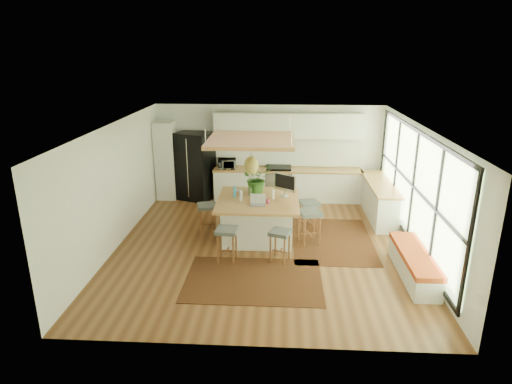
# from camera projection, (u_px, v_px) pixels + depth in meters

# --- Properties ---
(floor) EXTENTS (7.00, 7.00, 0.00)m
(floor) POSITION_uv_depth(u_px,v_px,m) (264.00, 246.00, 9.85)
(floor) COLOR brown
(floor) RESTS_ON ground
(ceiling) EXTENTS (7.00, 7.00, 0.00)m
(ceiling) POSITION_uv_depth(u_px,v_px,m) (264.00, 126.00, 9.01)
(ceiling) COLOR white
(ceiling) RESTS_ON ground
(wall_back) EXTENTS (6.50, 0.00, 6.50)m
(wall_back) POSITION_uv_depth(u_px,v_px,m) (269.00, 152.00, 12.75)
(wall_back) COLOR white
(wall_back) RESTS_ON ground
(wall_front) EXTENTS (6.50, 0.00, 6.50)m
(wall_front) POSITION_uv_depth(u_px,v_px,m) (254.00, 265.00, 6.11)
(wall_front) COLOR white
(wall_front) RESTS_ON ground
(wall_left) EXTENTS (0.00, 7.00, 7.00)m
(wall_left) POSITION_uv_depth(u_px,v_px,m) (116.00, 186.00, 9.61)
(wall_left) COLOR white
(wall_left) RESTS_ON ground
(wall_right) EXTENTS (0.00, 7.00, 7.00)m
(wall_right) POSITION_uv_depth(u_px,v_px,m) (418.00, 191.00, 9.25)
(wall_right) COLOR white
(wall_right) RESTS_ON ground
(window_wall) EXTENTS (0.10, 6.20, 2.60)m
(window_wall) POSITION_uv_depth(u_px,v_px,m) (417.00, 189.00, 9.24)
(window_wall) COLOR black
(window_wall) RESTS_ON wall_right
(pantry) EXTENTS (0.55, 0.60, 2.25)m
(pantry) POSITION_uv_depth(u_px,v_px,m) (166.00, 160.00, 12.68)
(pantry) COLOR silver
(pantry) RESTS_ON floor
(back_counter_base) EXTENTS (4.20, 0.60, 0.88)m
(back_counter_base) POSITION_uv_depth(u_px,v_px,m) (287.00, 185.00, 12.70)
(back_counter_base) COLOR silver
(back_counter_base) RESTS_ON floor
(back_counter_top) EXTENTS (4.24, 0.64, 0.05)m
(back_counter_top) POSITION_uv_depth(u_px,v_px,m) (288.00, 170.00, 12.56)
(back_counter_top) COLOR #A36C3A
(back_counter_top) RESTS_ON back_counter_base
(backsplash) EXTENTS (4.20, 0.02, 0.80)m
(backsplash) POSITION_uv_depth(u_px,v_px,m) (288.00, 152.00, 12.70)
(backsplash) COLOR white
(backsplash) RESTS_ON wall_back
(upper_cabinets) EXTENTS (4.20, 0.34, 0.70)m
(upper_cabinets) POSITION_uv_depth(u_px,v_px,m) (289.00, 125.00, 12.30)
(upper_cabinets) COLOR silver
(upper_cabinets) RESTS_ON wall_back
(range) EXTENTS (0.76, 0.62, 1.00)m
(range) POSITION_uv_depth(u_px,v_px,m) (279.00, 183.00, 12.70)
(range) COLOR #A5A5AA
(range) RESTS_ON floor
(right_counter_base) EXTENTS (0.60, 2.50, 0.88)m
(right_counter_base) POSITION_uv_depth(u_px,v_px,m) (379.00, 200.00, 11.45)
(right_counter_base) COLOR silver
(right_counter_base) RESTS_ON floor
(right_counter_top) EXTENTS (0.64, 2.54, 0.05)m
(right_counter_top) POSITION_uv_depth(u_px,v_px,m) (381.00, 183.00, 11.31)
(right_counter_top) COLOR #A36C3A
(right_counter_top) RESTS_ON right_counter_base
(window_bench) EXTENTS (0.52, 2.00, 0.50)m
(window_bench) POSITION_uv_depth(u_px,v_px,m) (414.00, 264.00, 8.48)
(window_bench) COLOR silver
(window_bench) RESTS_ON floor
(ceiling_panel) EXTENTS (1.86, 1.86, 0.80)m
(ceiling_panel) POSITION_uv_depth(u_px,v_px,m) (251.00, 152.00, 9.61)
(ceiling_panel) COLOR #A36C3A
(ceiling_panel) RESTS_ON ceiling
(rug_near) EXTENTS (2.60, 1.80, 0.01)m
(rug_near) POSITION_uv_depth(u_px,v_px,m) (253.00, 280.00, 8.40)
(rug_near) COLOR black
(rug_near) RESTS_ON floor
(rug_right) EXTENTS (1.80, 2.60, 0.01)m
(rug_right) POSITION_uv_depth(u_px,v_px,m) (332.00, 240.00, 10.13)
(rug_right) COLOR black
(rug_right) RESTS_ON floor
(fridge) EXTENTS (1.18, 1.06, 1.95)m
(fridge) POSITION_uv_depth(u_px,v_px,m) (195.00, 168.00, 12.68)
(fridge) COLOR black
(fridge) RESTS_ON floor
(island) EXTENTS (1.85, 1.85, 0.93)m
(island) POSITION_uv_depth(u_px,v_px,m) (258.00, 218.00, 10.19)
(island) COLOR #A36C3A
(island) RESTS_ON floor
(stool_near_left) EXTENTS (0.46, 0.46, 0.72)m
(stool_near_left) POSITION_uv_depth(u_px,v_px,m) (227.00, 245.00, 9.06)
(stool_near_left) COLOR #444A4B
(stool_near_left) RESTS_ON floor
(stool_near_right) EXTENTS (0.51, 0.51, 0.67)m
(stool_near_right) POSITION_uv_depth(u_px,v_px,m) (280.00, 245.00, 9.06)
(stool_near_right) COLOR #444A4B
(stool_near_right) RESTS_ON floor
(stool_right_front) EXTENTS (0.58, 0.58, 0.79)m
(stool_right_front) POSITION_uv_depth(u_px,v_px,m) (309.00, 229.00, 9.85)
(stool_right_front) COLOR #444A4B
(stool_right_front) RESTS_ON floor
(stool_right_back) EXTENTS (0.53, 0.53, 0.72)m
(stool_right_back) POSITION_uv_depth(u_px,v_px,m) (309.00, 216.00, 10.64)
(stool_right_back) COLOR #444A4B
(stool_right_back) RESTS_ON floor
(stool_left_side) EXTENTS (0.53, 0.53, 0.73)m
(stool_left_side) POSITION_uv_depth(u_px,v_px,m) (208.00, 219.00, 10.40)
(stool_left_side) COLOR #444A4B
(stool_left_side) RESTS_ON floor
(laptop) EXTENTS (0.35, 0.37, 0.25)m
(laptop) POSITION_uv_depth(u_px,v_px,m) (258.00, 200.00, 9.61)
(laptop) COLOR #A5A5AA
(laptop) RESTS_ON island
(monitor) EXTENTS (0.60, 0.51, 0.54)m
(monitor) POSITION_uv_depth(u_px,v_px,m) (285.00, 186.00, 10.16)
(monitor) COLOR #A5A5AA
(monitor) RESTS_ON island
(microwave) EXTENTS (0.53, 0.33, 0.34)m
(microwave) POSITION_uv_depth(u_px,v_px,m) (227.00, 163.00, 12.56)
(microwave) COLOR #A5A5AA
(microwave) RESTS_ON back_counter_top
(island_plant) EXTENTS (0.81, 0.87, 0.57)m
(island_plant) POSITION_uv_depth(u_px,v_px,m) (257.00, 181.00, 10.38)
(island_plant) COLOR #1E4C19
(island_plant) RESTS_ON island
(island_bowl) EXTENTS (0.23, 0.23, 0.05)m
(island_bowl) POSITION_uv_depth(u_px,v_px,m) (237.00, 191.00, 10.55)
(island_bowl) COLOR white
(island_bowl) RESTS_ON island
(island_bottle_0) EXTENTS (0.07, 0.07, 0.19)m
(island_bottle_0) POSITION_uv_depth(u_px,v_px,m) (235.00, 193.00, 10.14)
(island_bottle_0) COLOR #359DD6
(island_bottle_0) RESTS_ON island
(island_bottle_1) EXTENTS (0.07, 0.07, 0.19)m
(island_bottle_1) POSITION_uv_depth(u_px,v_px,m) (240.00, 197.00, 9.89)
(island_bottle_1) COLOR silver
(island_bottle_1) RESTS_ON island
(island_bottle_2) EXTENTS (0.07, 0.07, 0.19)m
(island_bottle_2) POSITION_uv_depth(u_px,v_px,m) (269.00, 200.00, 9.71)
(island_bottle_2) COLOR #A0354C
(island_bottle_2) RESTS_ON island
(island_bottle_3) EXTENTS (0.07, 0.07, 0.19)m
(island_bottle_3) POSITION_uv_depth(u_px,v_px,m) (274.00, 195.00, 10.04)
(island_bottle_3) COLOR white
(island_bottle_3) RESTS_ON island
(island_bottle_4) EXTENTS (0.07, 0.07, 0.19)m
(island_bottle_4) POSITION_uv_depth(u_px,v_px,m) (250.00, 192.00, 10.26)
(island_bottle_4) COLOR #527244
(island_bottle_4) RESTS_ON island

